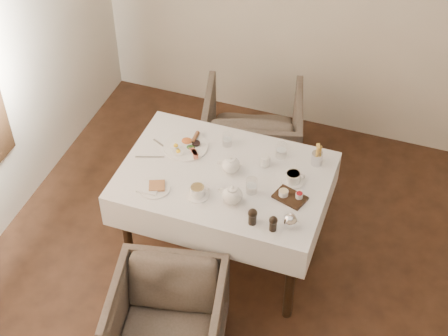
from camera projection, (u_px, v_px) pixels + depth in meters
table at (224, 188)px, 4.30m from camera, size 1.28×0.88×0.75m
armchair_near at (168, 322)px, 3.98m from camera, size 0.76×0.77×0.60m
armchair_far at (252, 134)px, 5.15m from camera, size 0.88×0.89×0.67m
breakfast_plate at (186, 146)px, 4.40m from camera, size 0.29×0.29×0.04m
side_plate at (153, 188)px, 4.12m from camera, size 0.19×0.19×0.02m
teapot_centre at (231, 164)px, 4.19m from camera, size 0.17×0.14×0.13m
teapot_front at (232, 194)px, 4.00m from camera, size 0.19×0.15×0.14m
creamer at (265, 161)px, 4.25m from camera, size 0.06×0.06×0.07m
teacup_near at (197, 191)px, 4.06m from camera, size 0.14×0.14×0.07m
teacup_far at (293, 178)px, 4.15m from camera, size 0.14×0.14×0.07m
glass_left at (227, 140)px, 4.39m from camera, size 0.08×0.08×0.09m
glass_mid at (252, 186)px, 4.08m from camera, size 0.07×0.07×0.10m
glass_right at (281, 150)px, 4.31m from camera, size 0.08×0.08×0.10m
condiment_board at (290, 196)px, 4.06m from camera, size 0.22×0.18×0.05m
pepper_mill_left at (253, 216)px, 3.88m from camera, size 0.06×0.06×0.11m
pepper_mill_right at (273, 223)px, 3.85m from camera, size 0.05×0.05×0.10m
silver_pot at (290, 220)px, 3.87m from camera, size 0.12×0.11×0.11m
fries_cup at (317, 156)px, 4.24m from camera, size 0.07×0.07×0.15m
cutlery_fork at (163, 146)px, 4.41m from camera, size 0.17×0.09×0.00m
cutlery_knife at (150, 157)px, 4.33m from camera, size 0.18×0.07×0.00m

